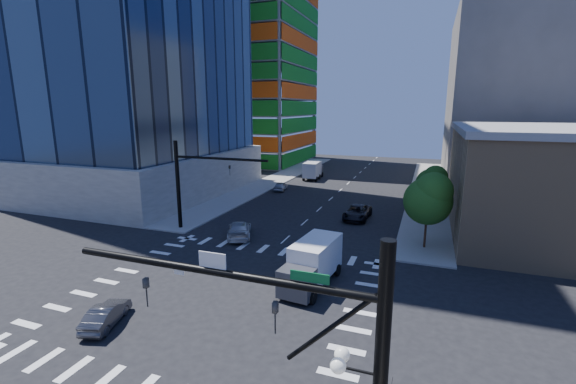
% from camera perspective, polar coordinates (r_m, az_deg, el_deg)
% --- Properties ---
extents(ground, '(160.00, 160.00, 0.00)m').
position_cam_1_polar(ground, '(27.04, -9.65, -14.91)').
color(ground, black).
rests_on(ground, ground).
extents(road_markings, '(20.00, 20.00, 0.01)m').
position_cam_1_polar(road_markings, '(27.03, -9.65, -14.90)').
color(road_markings, silver).
rests_on(road_markings, ground).
extents(sidewalk_ne, '(5.00, 60.00, 0.15)m').
position_cam_1_polar(sidewalk_ne, '(61.94, 19.94, 0.21)').
color(sidewalk_ne, '#989690').
rests_on(sidewalk_ne, ground).
extents(sidewalk_nw, '(5.00, 60.00, 0.15)m').
position_cam_1_polar(sidewalk_nw, '(66.71, -2.02, 1.77)').
color(sidewalk_nw, '#989690').
rests_on(sidewalk_nw, ground).
extents(construction_building, '(25.16, 34.50, 70.60)m').
position_cam_1_polar(construction_building, '(92.50, -5.81, 19.93)').
color(construction_building, gray).
rests_on(construction_building, ground).
extents(commercial_building, '(20.50, 22.50, 10.60)m').
position_cam_1_polar(commercial_building, '(45.13, 36.23, 1.03)').
color(commercial_building, tan).
rests_on(commercial_building, ground).
extents(bg_building_ne, '(24.00, 30.00, 28.00)m').
position_cam_1_polar(bg_building_ne, '(77.16, 31.89, 11.79)').
color(bg_building_ne, '#615C58').
rests_on(bg_building_ne, ground).
extents(signal_mast_se, '(10.51, 2.48, 9.00)m').
position_cam_1_polar(signal_mast_se, '(11.87, 8.69, -25.71)').
color(signal_mast_se, black).
rests_on(signal_mast_se, sidewalk_se).
extents(signal_mast_nw, '(10.20, 0.40, 9.00)m').
position_cam_1_polar(signal_mast_nw, '(39.75, -14.30, 2.10)').
color(signal_mast_nw, black).
rests_on(signal_mast_nw, sidewalk_nw).
extents(tree_south, '(4.16, 4.16, 6.82)m').
position_cam_1_polar(tree_south, '(35.45, 20.24, -0.83)').
color(tree_south, '#382316').
rests_on(tree_south, sidewalk_ne).
extents(tree_north, '(3.54, 3.52, 5.78)m').
position_cam_1_polar(tree_north, '(47.36, 20.62, 1.44)').
color(tree_north, '#382316').
rests_on(tree_north, sidewalk_ne).
extents(car_nb_far, '(2.72, 5.58, 1.53)m').
position_cam_1_polar(car_nb_far, '(44.24, 10.24, -2.97)').
color(car_nb_far, black).
rests_on(car_nb_far, ground).
extents(car_sb_near, '(4.14, 5.70, 1.53)m').
position_cam_1_polar(car_sb_near, '(37.82, -7.21, -5.51)').
color(car_sb_near, silver).
rests_on(car_sb_near, ground).
extents(car_sb_mid, '(2.10, 4.11, 1.34)m').
position_cam_1_polar(car_sb_mid, '(58.50, -1.08, 0.87)').
color(car_sb_mid, '#BABBC2').
rests_on(car_sb_mid, ground).
extents(car_sb_cross, '(2.34, 3.99, 1.24)m').
position_cam_1_polar(car_sb_cross, '(25.58, -25.34, -16.11)').
color(car_sb_cross, '#424246').
rests_on(car_sb_cross, ground).
extents(box_truck_near, '(3.16, 6.17, 3.11)m').
position_cam_1_polar(box_truck_near, '(27.42, 3.35, -11.16)').
color(box_truck_near, black).
rests_on(box_truck_near, ground).
extents(box_truck_far, '(2.82, 6.02, 3.09)m').
position_cam_1_polar(box_truck_far, '(68.37, 3.79, 3.11)').
color(box_truck_far, black).
rests_on(box_truck_far, ground).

